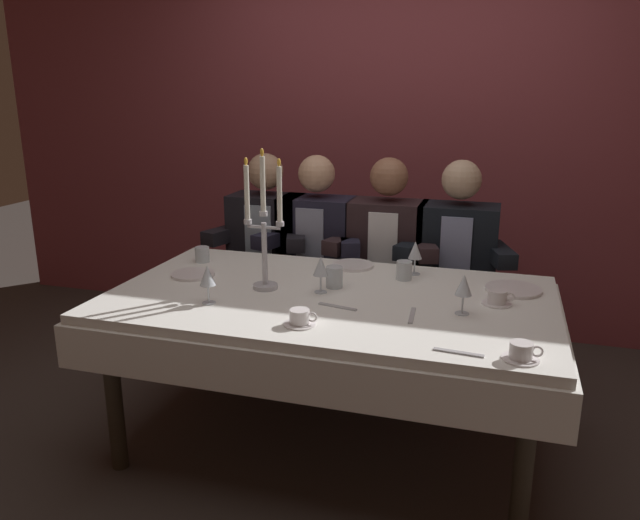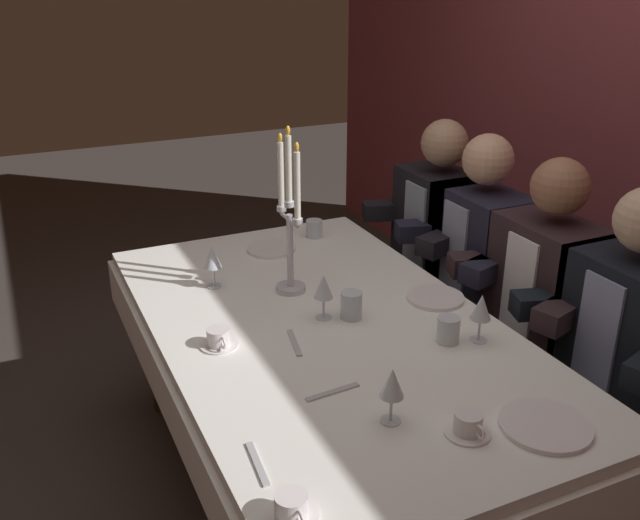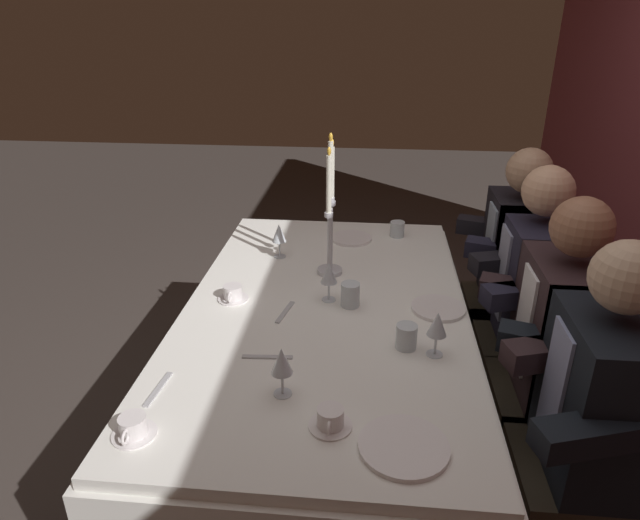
# 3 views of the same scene
# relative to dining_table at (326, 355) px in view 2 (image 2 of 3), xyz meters

# --- Properties ---
(ground_plane) EXTENTS (12.00, 12.00, 0.00)m
(ground_plane) POSITION_rel_dining_table_xyz_m (0.00, 0.00, -0.62)
(ground_plane) COLOR #403732
(dining_table) EXTENTS (1.94, 1.14, 0.74)m
(dining_table) POSITION_rel_dining_table_xyz_m (0.00, 0.00, 0.00)
(dining_table) COLOR white
(dining_table) RESTS_ON ground_plane
(candelabra) EXTENTS (0.19, 0.11, 0.62)m
(candelabra) POSITION_rel_dining_table_xyz_m (-0.30, -0.01, 0.38)
(candelabra) COLOR silver
(candelabra) RESTS_ON dining_table
(dinner_plate_0) EXTENTS (0.21, 0.21, 0.01)m
(dinner_plate_0) POSITION_rel_dining_table_xyz_m (-0.70, 0.07, 0.13)
(dinner_plate_0) COLOR white
(dinner_plate_0) RESTS_ON dining_table
(dinner_plate_1) EXTENTS (0.21, 0.21, 0.01)m
(dinner_plate_1) POSITION_rel_dining_table_xyz_m (-0.01, 0.44, 0.13)
(dinner_plate_1) COLOR white
(dinner_plate_1) RESTS_ON dining_table
(dinner_plate_2) EXTENTS (0.24, 0.24, 0.01)m
(dinner_plate_2) POSITION_rel_dining_table_xyz_m (0.76, 0.28, 0.13)
(dinner_plate_2) COLOR white
(dinner_plate_2) RESTS_ON dining_table
(wine_glass_0) EXTENTS (0.07, 0.07, 0.16)m
(wine_glass_0) POSITION_rel_dining_table_xyz_m (-0.45, -0.26, 0.23)
(wine_glass_0) COLOR silver
(wine_glass_0) RESTS_ON dining_table
(wine_glass_1) EXTENTS (0.07, 0.07, 0.16)m
(wine_glass_1) POSITION_rel_dining_table_xyz_m (-0.04, 0.01, 0.23)
(wine_glass_1) COLOR silver
(wine_glass_1) RESTS_ON dining_table
(wine_glass_2) EXTENTS (0.07, 0.07, 0.16)m
(wine_glass_2) POSITION_rel_dining_table_xyz_m (0.57, -0.08, 0.23)
(wine_glass_2) COLOR silver
(wine_glass_2) RESTS_ON dining_table
(wine_glass_3) EXTENTS (0.07, 0.07, 0.16)m
(wine_glass_3) POSITION_rel_dining_table_xyz_m (0.31, 0.40, 0.24)
(wine_glass_3) COLOR silver
(wine_glass_3) RESTS_ON dining_table
(water_tumbler_0) EXTENTS (0.07, 0.07, 0.10)m
(water_tumbler_0) POSITION_rel_dining_table_xyz_m (-0.01, 0.10, 0.17)
(water_tumbler_0) COLOR silver
(water_tumbler_0) RESTS_ON dining_table
(water_tumbler_1) EXTENTS (0.07, 0.07, 0.08)m
(water_tumbler_1) POSITION_rel_dining_table_xyz_m (-0.77, 0.30, 0.16)
(water_tumbler_1) COLOR silver
(water_tumbler_1) RESTS_ON dining_table
(water_tumbler_2) EXTENTS (0.07, 0.07, 0.09)m
(water_tumbler_2) POSITION_rel_dining_table_xyz_m (0.27, 0.30, 0.16)
(water_tumbler_2) COLOR silver
(water_tumbler_2) RESTS_ON dining_table
(coffee_cup_0) EXTENTS (0.13, 0.12, 0.06)m
(coffee_cup_0) POSITION_rel_dining_table_xyz_m (0.70, 0.08, 0.15)
(coffee_cup_0) COLOR white
(coffee_cup_0) RESTS_ON dining_table
(coffee_cup_1) EXTENTS (0.13, 0.12, 0.06)m
(coffee_cup_1) POSITION_rel_dining_table_xyz_m (-0.01, -0.37, 0.15)
(coffee_cup_1) COLOR white
(coffee_cup_1) RESTS_ON dining_table
(coffee_cup_2) EXTENTS (0.13, 0.12, 0.06)m
(coffee_cup_2) POSITION_rel_dining_table_xyz_m (0.78, -0.46, 0.15)
(coffee_cup_2) COLOR white
(coffee_cup_2) RESTS_ON dining_table
(fork_0) EXTENTS (0.17, 0.05, 0.01)m
(fork_0) POSITION_rel_dining_table_xyz_m (0.08, -0.15, 0.12)
(fork_0) COLOR #B7B7BC
(fork_0) RESTS_ON dining_table
(fork_1) EXTENTS (0.03, 0.17, 0.01)m
(fork_1) POSITION_rel_dining_table_xyz_m (0.38, -0.16, 0.12)
(fork_1) COLOR #B7B7BC
(fork_1) RESTS_ON dining_table
(fork_2) EXTENTS (0.17, 0.03, 0.01)m
(fork_2) POSITION_rel_dining_table_xyz_m (0.58, -0.46, 0.12)
(fork_2) COLOR #B7B7BC
(fork_2) RESTS_ON dining_table
(seated_diner_0) EXTENTS (0.63, 0.48, 1.24)m
(seated_diner_0) POSITION_rel_dining_table_xyz_m (-0.64, 0.89, 0.11)
(seated_diner_0) COLOR #302A1E
(seated_diner_0) RESTS_ON ground_plane
(seated_diner_1) EXTENTS (0.63, 0.48, 1.24)m
(seated_diner_1) POSITION_rel_dining_table_xyz_m (-0.33, 0.89, 0.11)
(seated_diner_1) COLOR #302A1E
(seated_diner_1) RESTS_ON ground_plane
(seated_diner_2) EXTENTS (0.63, 0.48, 1.24)m
(seated_diner_2) POSITION_rel_dining_table_xyz_m (0.08, 0.89, 0.11)
(seated_diner_2) COLOR #302A1E
(seated_diner_2) RESTS_ON ground_plane
(seated_diner_3) EXTENTS (0.63, 0.48, 1.24)m
(seated_diner_3) POSITION_rel_dining_table_xyz_m (0.47, 0.89, 0.11)
(seated_diner_3) COLOR #302A1E
(seated_diner_3) RESTS_ON ground_plane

